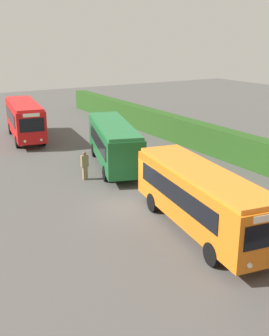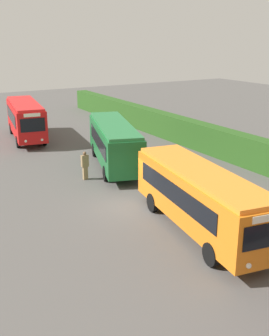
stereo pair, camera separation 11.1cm
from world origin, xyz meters
name	(u,v)px [view 2 (the right image)]	position (x,y,z in m)	size (l,w,h in m)	color
ground_plane	(134,206)	(0.00, 0.00, 0.00)	(103.22, 103.22, 0.00)	#514F4C
bus_red	(26,118)	(-18.31, -0.51, 1.91)	(9.17, 3.74, 3.34)	red
bus_green	(114,142)	(-7.05, 2.48, 1.81)	(9.78, 5.18, 3.14)	#19602D
bus_orange	(200,196)	(4.19, 1.13, 1.79)	(9.88, 3.88, 3.09)	orange
person_left	(85,165)	(-5.51, -0.48, 0.99)	(0.27, 0.47, 1.88)	olive
person_center	(174,159)	(-3.82, 5.38, 0.92)	(0.55, 0.52, 1.75)	silver
person_right	(224,192)	(2.62, 4.08, 0.88)	(0.41, 0.50, 1.68)	maroon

